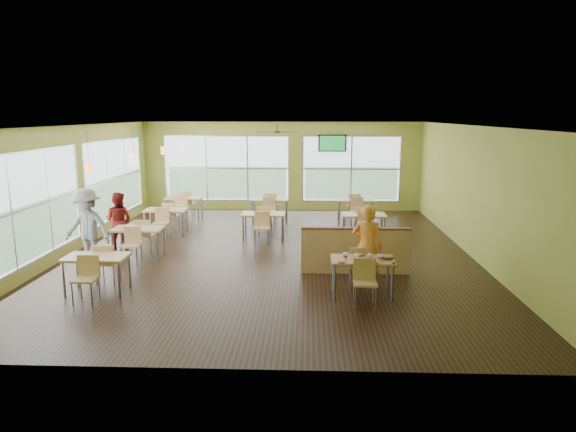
{
  "coord_description": "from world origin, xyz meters",
  "views": [
    {
      "loc": [
        0.94,
        -12.53,
        3.49
      ],
      "look_at": [
        0.48,
        -0.75,
        1.13
      ],
      "focal_mm": 32.0,
      "sensor_mm": 36.0,
      "label": 1
    }
  ],
  "objects_px": {
    "man_plaid": "(367,246)",
    "food_basket": "(387,257)",
    "main_table": "(362,265)",
    "half_wall_divider": "(355,250)"
  },
  "relations": [
    {
      "from": "man_plaid",
      "to": "food_basket",
      "type": "bearing_deg",
      "value": 139.17
    },
    {
      "from": "main_table",
      "to": "man_plaid",
      "type": "xyz_separation_m",
      "value": [
        0.14,
        0.53,
        0.23
      ]
    },
    {
      "from": "main_table",
      "to": "food_basket",
      "type": "bearing_deg",
      "value": 2.27
    },
    {
      "from": "man_plaid",
      "to": "main_table",
      "type": "bearing_deg",
      "value": 91.03
    },
    {
      "from": "main_table",
      "to": "half_wall_divider",
      "type": "relative_size",
      "value": 0.63
    },
    {
      "from": "main_table",
      "to": "food_basket",
      "type": "relative_size",
      "value": 5.72
    },
    {
      "from": "main_table",
      "to": "food_basket",
      "type": "distance_m",
      "value": 0.5
    },
    {
      "from": "food_basket",
      "to": "half_wall_divider",
      "type": "bearing_deg",
      "value": 108.23
    },
    {
      "from": "main_table",
      "to": "half_wall_divider",
      "type": "height_order",
      "value": "half_wall_divider"
    },
    {
      "from": "man_plaid",
      "to": "food_basket",
      "type": "xyz_separation_m",
      "value": [
        0.33,
        -0.51,
        -0.07
      ]
    }
  ]
}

